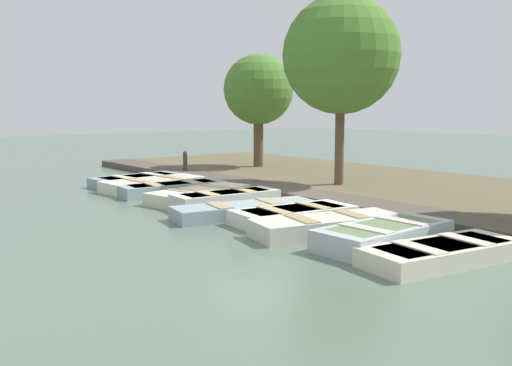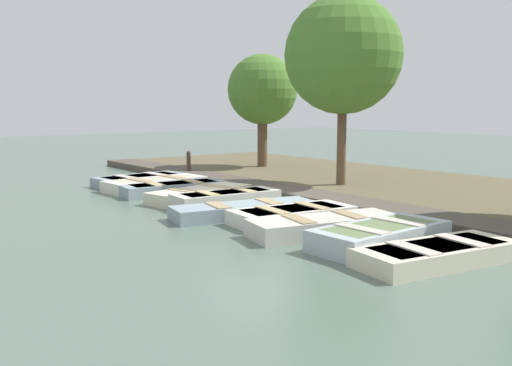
% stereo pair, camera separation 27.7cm
% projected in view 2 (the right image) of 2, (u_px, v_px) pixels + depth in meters
% --- Properties ---
extents(ground_plane, '(80.00, 80.00, 0.00)m').
position_uv_depth(ground_plane, '(256.00, 205.00, 15.12)').
color(ground_plane, '#566B5B').
extents(shore_bank, '(8.00, 24.00, 0.21)m').
position_uv_depth(shore_bank, '(380.00, 185.00, 18.12)').
color(shore_bank, brown).
rests_on(shore_bank, ground_plane).
extents(dock_walkway, '(1.27, 23.91, 0.24)m').
position_uv_depth(dock_walkway, '(299.00, 195.00, 16.03)').
color(dock_walkway, '#51473D').
rests_on(dock_walkway, ground_plane).
extents(rowboat_0, '(3.10, 1.47, 0.34)m').
position_uv_depth(rowboat_0, '(140.00, 180.00, 18.93)').
color(rowboat_0, '#8C9EA8').
rests_on(rowboat_0, ground_plane).
extents(rowboat_1, '(3.25, 1.41, 0.37)m').
position_uv_depth(rowboat_1, '(155.00, 184.00, 17.89)').
color(rowboat_1, silver).
rests_on(rowboat_1, ground_plane).
extents(rowboat_2, '(3.24, 1.39, 0.36)m').
position_uv_depth(rowboat_2, '(174.00, 188.00, 16.95)').
color(rowboat_2, '#8C9EA8').
rests_on(rowboat_2, ground_plane).
extents(rowboat_3, '(3.24, 1.71, 0.36)m').
position_uv_depth(rowboat_3, '(200.00, 194.00, 15.81)').
color(rowboat_3, beige).
rests_on(rowboat_3, ground_plane).
extents(rowboat_4, '(2.91, 1.22, 0.42)m').
position_uv_depth(rowboat_4, '(226.00, 199.00, 14.78)').
color(rowboat_4, beige).
rests_on(rowboat_4, ground_plane).
extents(rowboat_5, '(3.59, 1.70, 0.34)m').
position_uv_depth(rowboat_5, '(244.00, 210.00, 13.45)').
color(rowboat_5, '#8C9EA8').
rests_on(rowboat_5, ground_plane).
extents(rowboat_6, '(2.94, 1.53, 0.36)m').
position_uv_depth(rowboat_6, '(292.00, 215.00, 12.79)').
color(rowboat_6, silver).
rests_on(rowboat_6, ground_plane).
extents(rowboat_7, '(3.30, 1.75, 0.39)m').
position_uv_depth(rowboat_7, '(325.00, 226.00, 11.57)').
color(rowboat_7, beige).
rests_on(rowboat_7, ground_plane).
extents(rowboat_8, '(2.83, 1.29, 0.44)m').
position_uv_depth(rowboat_8, '(380.00, 236.00, 10.57)').
color(rowboat_8, '#B2BCC1').
rests_on(rowboat_8, ground_plane).
extents(rowboat_9, '(3.07, 1.57, 0.34)m').
position_uv_depth(rowboat_9, '(438.00, 253.00, 9.47)').
color(rowboat_9, beige).
rests_on(rowboat_9, ground_plane).
extents(mooring_post_near, '(0.15, 0.15, 0.97)m').
position_uv_depth(mooring_post_near, '(189.00, 164.00, 21.00)').
color(mooring_post_near, '#47382D').
rests_on(mooring_post_near, ground_plane).
extents(park_tree_far_left, '(2.75, 2.75, 4.63)m').
position_uv_depth(park_tree_far_left, '(262.00, 90.00, 22.35)').
color(park_tree_far_left, brown).
rests_on(park_tree_far_left, ground_plane).
extents(park_tree_left, '(3.53, 3.53, 5.88)m').
position_uv_depth(park_tree_left, '(343.00, 55.00, 16.96)').
color(park_tree_left, brown).
rests_on(park_tree_left, ground_plane).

